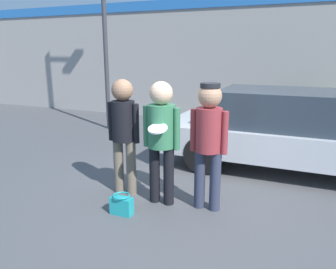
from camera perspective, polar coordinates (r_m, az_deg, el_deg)
ground_plane at (r=5.11m, az=2.74°, el=-10.44°), size 56.00×56.00×0.00m
storefront_building at (r=10.08m, az=14.22°, el=12.34°), size 24.00×0.22×3.68m
person_left at (r=4.88m, az=-7.75°, el=1.33°), size 0.51×0.34×1.75m
person_middle_with_frisbee at (r=4.51m, az=-1.17°, el=0.48°), size 0.55×0.58×1.75m
person_right at (r=4.37m, az=7.10°, el=-0.12°), size 0.52×0.35×1.74m
parked_car_near at (r=6.36m, az=20.61°, el=0.69°), size 4.59×1.85×1.46m
shrub at (r=9.40m, az=24.62°, el=3.02°), size 1.02×1.02×1.02m
handbag at (r=4.53m, az=-8.08°, el=-12.04°), size 0.30×0.23×0.28m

